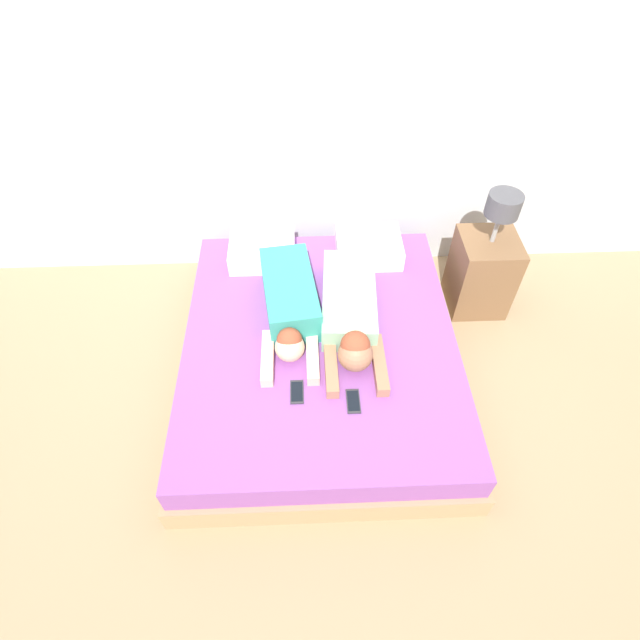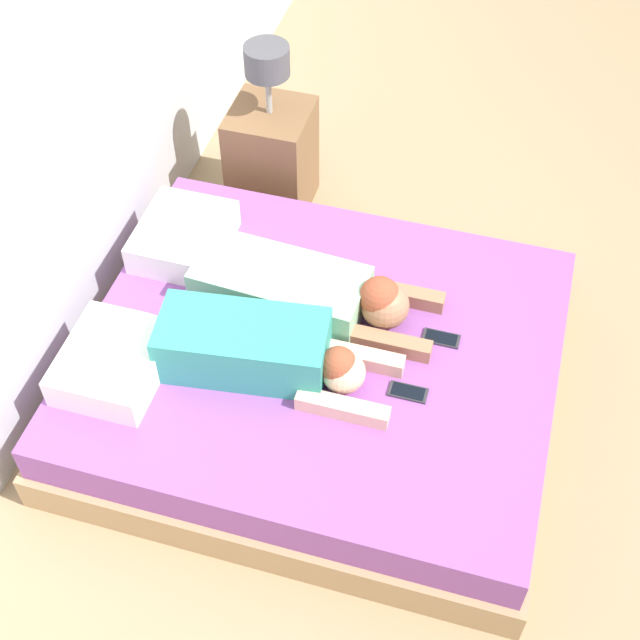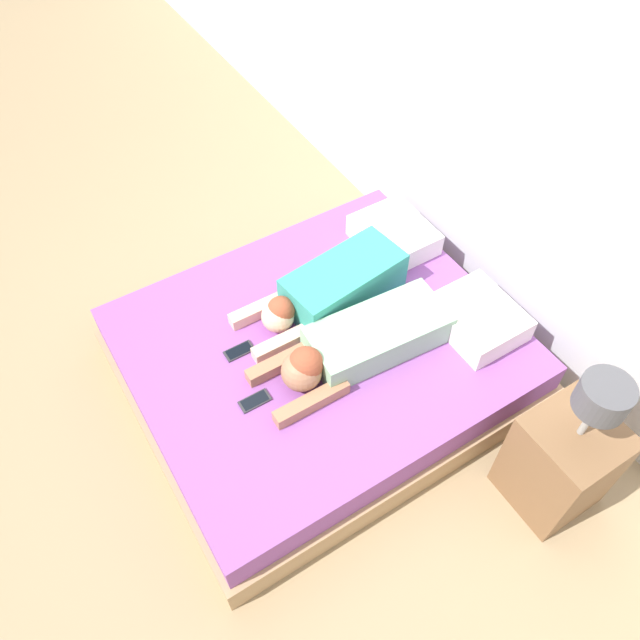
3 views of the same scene
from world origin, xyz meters
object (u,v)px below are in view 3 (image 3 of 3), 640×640
object	(u,v)px
person_left	(330,289)
cell_phone_left	(239,351)
pillow_head_left	(394,235)
pillow_head_right	(478,318)
nightstand	(563,459)
cell_phone_right	(255,401)
person_right	(356,345)
bed	(320,358)

from	to	relation	value
person_left	cell_phone_left	bearing A→B (deg)	-86.43
person_left	cell_phone_left	world-z (taller)	person_left
pillow_head_left	pillow_head_right	world-z (taller)	same
nightstand	cell_phone_right	bearing A→B (deg)	-133.24
pillow_head_left	pillow_head_right	bearing A→B (deg)	0.00
pillow_head_left	pillow_head_right	distance (m)	0.74
pillow_head_left	person_right	distance (m)	0.86
pillow_head_left	cell_phone_right	world-z (taller)	pillow_head_left
bed	nightstand	bearing A→B (deg)	26.92
person_left	cell_phone_right	xyz separation A→B (m)	(0.34, -0.65, -0.10)
pillow_head_left	nightstand	xyz separation A→B (m)	(1.54, -0.15, -0.10)
pillow_head_left	person_left	distance (m)	0.60
nightstand	person_left	bearing A→B (deg)	-162.88
person_left	pillow_head_left	bearing A→B (deg)	108.62
person_left	nightstand	size ratio (longest dim) A/B	1.04
cell_phone_left	cell_phone_right	xyz separation A→B (m)	(0.31, -0.07, 0.00)
cell_phone_left	nightstand	size ratio (longest dim) A/B	0.16
pillow_head_right	person_left	distance (m)	0.79
pillow_head_right	cell_phone_left	size ratio (longest dim) A/B	2.92
bed	cell_phone_right	bearing A→B (deg)	-71.05
cell_phone_right	cell_phone_left	bearing A→B (deg)	166.69
cell_phone_left	cell_phone_right	distance (m)	0.32
pillow_head_right	cell_phone_right	size ratio (longest dim) A/B	2.92
bed	person_right	bearing A→B (deg)	26.25
pillow_head_left	person_right	size ratio (longest dim) A/B	0.42
person_left	cell_phone_right	size ratio (longest dim) A/B	6.36
bed	person_left	distance (m)	0.39
bed	person_left	world-z (taller)	person_left
pillow_head_left	cell_phone_right	xyz separation A→B (m)	(0.54, -1.22, -0.06)
cell_phone_right	bed	bearing A→B (deg)	108.95
person_left	cell_phone_right	world-z (taller)	person_left
pillow_head_left	cell_phone_left	size ratio (longest dim) A/B	2.92
person_right	cell_phone_left	distance (m)	0.61
pillow_head_right	nightstand	distance (m)	0.82
cell_phone_left	pillow_head_left	bearing A→B (deg)	101.20
pillow_head_right	person_right	distance (m)	0.67
cell_phone_left	nightstand	distance (m)	1.65
person_right	nightstand	size ratio (longest dim) A/B	1.12
pillow_head_right	person_left	world-z (taller)	person_left
cell_phone_left	cell_phone_right	bearing A→B (deg)	-13.31
pillow_head_left	person_right	xyz separation A→B (m)	(0.56, -0.65, 0.02)
person_left	cell_phone_right	bearing A→B (deg)	-62.19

